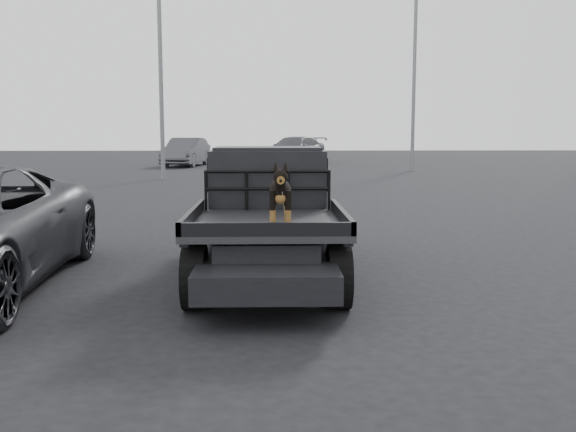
{
  "coord_description": "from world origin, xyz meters",
  "views": [
    {
      "loc": [
        -0.11,
        -6.58,
        2.05
      ],
      "look_at": [
        0.05,
        -0.18,
        1.19
      ],
      "focal_mm": 40.0,
      "sensor_mm": 36.0,
      "label": 1
    }
  ],
  "objects_px": {
    "distant_car_a": "(186,152)",
    "distant_car_b": "(294,150)",
    "flatbed_ute": "(268,244)",
    "floodlight_near": "(159,10)",
    "floodlight_mid": "(415,40)",
    "dog": "(280,196)"
  },
  "relations": [
    {
      "from": "dog",
      "to": "floodlight_near",
      "type": "xyz_separation_m",
      "value": [
        -4.67,
        19.74,
        5.66
      ]
    },
    {
      "from": "flatbed_ute",
      "to": "dog",
      "type": "distance_m",
      "value": 1.71
    },
    {
      "from": "distant_car_b",
      "to": "floodlight_mid",
      "type": "relative_size",
      "value": 0.48
    },
    {
      "from": "dog",
      "to": "distant_car_b",
      "type": "bearing_deg",
      "value": 87.68
    },
    {
      "from": "floodlight_mid",
      "to": "floodlight_near",
      "type": "bearing_deg",
      "value": -155.15
    },
    {
      "from": "distant_car_a",
      "to": "floodlight_near",
      "type": "bearing_deg",
      "value": -79.74
    },
    {
      "from": "distant_car_a",
      "to": "distant_car_b",
      "type": "xyz_separation_m",
      "value": [
        6.37,
        2.83,
        0.02
      ]
    },
    {
      "from": "distant_car_a",
      "to": "dog",
      "type": "bearing_deg",
      "value": -72.29
    },
    {
      "from": "flatbed_ute",
      "to": "floodlight_near",
      "type": "bearing_deg",
      "value": 103.88
    },
    {
      "from": "dog",
      "to": "floodlight_mid",
      "type": "height_order",
      "value": "floodlight_mid"
    },
    {
      "from": "flatbed_ute",
      "to": "distant_car_a",
      "type": "bearing_deg",
      "value": 99.73
    },
    {
      "from": "floodlight_near",
      "to": "dog",
      "type": "bearing_deg",
      "value": -76.69
    },
    {
      "from": "dog",
      "to": "distant_car_a",
      "type": "height_order",
      "value": "dog"
    },
    {
      "from": "flatbed_ute",
      "to": "floodlight_near",
      "type": "xyz_separation_m",
      "value": [
        -4.51,
        18.26,
        6.49
      ]
    },
    {
      "from": "flatbed_ute",
      "to": "floodlight_near",
      "type": "distance_m",
      "value": 19.9
    },
    {
      "from": "flatbed_ute",
      "to": "floodlight_near",
      "type": "height_order",
      "value": "floodlight_near"
    },
    {
      "from": "floodlight_near",
      "to": "floodlight_mid",
      "type": "relative_size",
      "value": 1.07
    },
    {
      "from": "floodlight_mid",
      "to": "flatbed_ute",
      "type": "bearing_deg",
      "value": -106.99
    },
    {
      "from": "distant_car_a",
      "to": "floodlight_mid",
      "type": "xyz_separation_m",
      "value": [
        12.13,
        -4.81,
        5.73
      ]
    },
    {
      "from": "distant_car_a",
      "to": "distant_car_b",
      "type": "distance_m",
      "value": 6.97
    },
    {
      "from": "floodlight_near",
      "to": "floodlight_mid",
      "type": "height_order",
      "value": "floodlight_near"
    },
    {
      "from": "distant_car_b",
      "to": "floodlight_near",
      "type": "bearing_deg",
      "value": -85.07
    }
  ]
}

